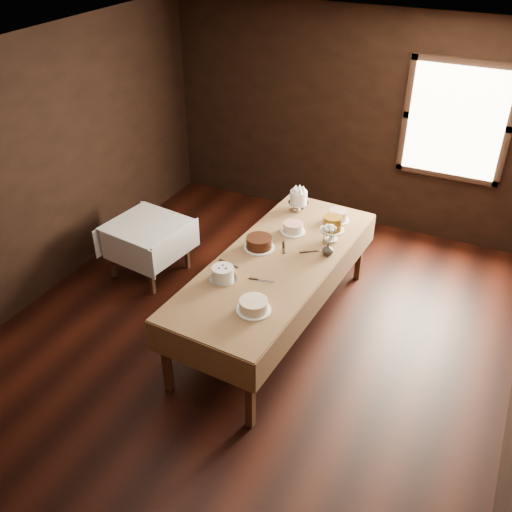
{
  "coord_description": "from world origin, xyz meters",
  "views": [
    {
      "loc": [
        2.02,
        -3.98,
        3.96
      ],
      "look_at": [
        0.0,
        0.2,
        0.95
      ],
      "focal_mm": 40.37,
      "sensor_mm": 36.0,
      "label": 1
    }
  ],
  "objects_px": {
    "display_table": "(276,265)",
    "cake_cream": "(254,306)",
    "cake_server_d": "(315,251)",
    "cake_speckled": "(338,216)",
    "cake_server_a": "(266,281)",
    "side_table": "(147,229)",
    "cake_lattice": "(293,228)",
    "cake_chocolate": "(259,243)",
    "cake_meringue": "(298,201)",
    "cake_caramel": "(332,230)",
    "flower_vase": "(328,249)",
    "cake_swirl": "(223,274)",
    "cake_server_e": "(232,265)",
    "cake_server_c": "(284,245)"
  },
  "relations": [
    {
      "from": "cake_chocolate",
      "to": "cake_server_a",
      "type": "distance_m",
      "value": 0.59
    },
    {
      "from": "cake_meringue",
      "to": "cake_speckled",
      "type": "relative_size",
      "value": 0.96
    },
    {
      "from": "side_table",
      "to": "cake_server_a",
      "type": "bearing_deg",
      "value": -19.78
    },
    {
      "from": "cake_speckled",
      "to": "flower_vase",
      "type": "relative_size",
      "value": 2.09
    },
    {
      "from": "cake_meringue",
      "to": "cake_cream",
      "type": "relative_size",
      "value": 0.8
    },
    {
      "from": "display_table",
      "to": "cake_server_a",
      "type": "distance_m",
      "value": 0.38
    },
    {
      "from": "display_table",
      "to": "cake_cream",
      "type": "relative_size",
      "value": 9.12
    },
    {
      "from": "cake_lattice",
      "to": "cake_server_d",
      "type": "bearing_deg",
      "value": -36.26
    },
    {
      "from": "cake_server_e",
      "to": "cake_server_d",
      "type": "bearing_deg",
      "value": 55.37
    },
    {
      "from": "cake_caramel",
      "to": "cake_chocolate",
      "type": "bearing_deg",
      "value": -142.92
    },
    {
      "from": "cake_server_c",
      "to": "cake_server_e",
      "type": "relative_size",
      "value": 1.0
    },
    {
      "from": "cake_lattice",
      "to": "flower_vase",
      "type": "xyz_separation_m",
      "value": [
        0.48,
        -0.26,
        0.01
      ]
    },
    {
      "from": "cake_caramel",
      "to": "cake_meringue",
      "type": "bearing_deg",
      "value": 140.48
    },
    {
      "from": "cake_swirl",
      "to": "cake_server_c",
      "type": "xyz_separation_m",
      "value": [
        0.27,
        0.8,
        -0.06
      ]
    },
    {
      "from": "cake_lattice",
      "to": "cake_chocolate",
      "type": "relative_size",
      "value": 0.85
    },
    {
      "from": "display_table",
      "to": "flower_vase",
      "type": "distance_m",
      "value": 0.54
    },
    {
      "from": "cake_server_a",
      "to": "flower_vase",
      "type": "distance_m",
      "value": 0.77
    },
    {
      "from": "display_table",
      "to": "side_table",
      "type": "height_order",
      "value": "display_table"
    },
    {
      "from": "cake_swirl",
      "to": "flower_vase",
      "type": "bearing_deg",
      "value": 48.47
    },
    {
      "from": "cake_speckled",
      "to": "cake_server_c",
      "type": "bearing_deg",
      "value": -113.96
    },
    {
      "from": "cake_speckled",
      "to": "cake_swirl",
      "type": "relative_size",
      "value": 0.89
    },
    {
      "from": "cake_chocolate",
      "to": "cake_swirl",
      "type": "xyz_separation_m",
      "value": [
        -0.07,
        -0.65,
        0.0
      ]
    },
    {
      "from": "cake_server_a",
      "to": "cake_speckled",
      "type": "bearing_deg",
      "value": 69.73
    },
    {
      "from": "cake_speckled",
      "to": "cake_server_c",
      "type": "xyz_separation_m",
      "value": [
        -0.33,
        -0.73,
        -0.05
      ]
    },
    {
      "from": "cake_cream",
      "to": "cake_server_d",
      "type": "bearing_deg",
      "value": 82.69
    },
    {
      "from": "cake_caramel",
      "to": "cake_swirl",
      "type": "xyz_separation_m",
      "value": [
        -0.68,
        -1.11,
        -0.06
      ]
    },
    {
      "from": "cake_meringue",
      "to": "side_table",
      "type": "bearing_deg",
      "value": -154.02
    },
    {
      "from": "cake_server_d",
      "to": "cake_server_e",
      "type": "distance_m",
      "value": 0.87
    },
    {
      "from": "cake_caramel",
      "to": "cake_server_e",
      "type": "bearing_deg",
      "value": -129.03
    },
    {
      "from": "cake_speckled",
      "to": "cake_server_d",
      "type": "height_order",
      "value": "cake_speckled"
    },
    {
      "from": "display_table",
      "to": "cake_server_d",
      "type": "xyz_separation_m",
      "value": [
        0.29,
        0.31,
        0.07
      ]
    },
    {
      "from": "cake_caramel",
      "to": "flower_vase",
      "type": "bearing_deg",
      "value": -78.12
    },
    {
      "from": "side_table",
      "to": "cake_speckled",
      "type": "distance_m",
      "value": 2.2
    },
    {
      "from": "display_table",
      "to": "cake_speckled",
      "type": "relative_size",
      "value": 10.95
    },
    {
      "from": "cake_lattice",
      "to": "cake_meringue",
      "type": "bearing_deg",
      "value": 105.88
    },
    {
      "from": "cake_lattice",
      "to": "cake_chocolate",
      "type": "distance_m",
      "value": 0.48
    },
    {
      "from": "cake_chocolate",
      "to": "cake_server_d",
      "type": "relative_size",
      "value": 1.46
    },
    {
      "from": "cake_server_c",
      "to": "flower_vase",
      "type": "xyz_separation_m",
      "value": [
        0.46,
        0.03,
        0.06
      ]
    },
    {
      "from": "cake_lattice",
      "to": "cake_cream",
      "type": "relative_size",
      "value": 0.97
    },
    {
      "from": "cake_cream",
      "to": "cake_chocolate",
      "type": "bearing_deg",
      "value": 112.85
    },
    {
      "from": "cake_server_a",
      "to": "cake_meringue",
      "type": "bearing_deg",
      "value": 89.13
    },
    {
      "from": "display_table",
      "to": "cake_cream",
      "type": "height_order",
      "value": "cake_cream"
    },
    {
      "from": "cake_meringue",
      "to": "flower_vase",
      "type": "bearing_deg",
      "value": -50.12
    },
    {
      "from": "cake_chocolate",
      "to": "cake_cream",
      "type": "relative_size",
      "value": 1.14
    },
    {
      "from": "flower_vase",
      "to": "cake_server_a",
      "type": "bearing_deg",
      "value": -117.67
    },
    {
      "from": "cake_server_a",
      "to": "side_table",
      "type": "bearing_deg",
      "value": 148.95
    },
    {
      "from": "cake_server_d",
      "to": "cake_server_e",
      "type": "relative_size",
      "value": 1.0
    },
    {
      "from": "cake_chocolate",
      "to": "cake_server_d",
      "type": "distance_m",
      "value": 0.57
    },
    {
      "from": "cake_swirl",
      "to": "cake_chocolate",
      "type": "bearing_deg",
      "value": 84.2
    },
    {
      "from": "cake_chocolate",
      "to": "flower_vase",
      "type": "bearing_deg",
      "value": 15.29
    }
  ]
}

